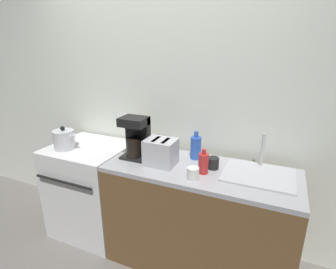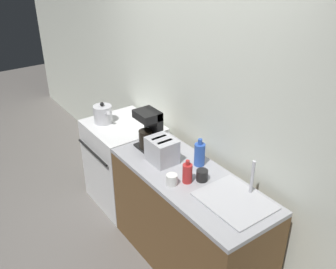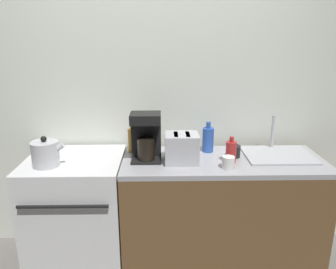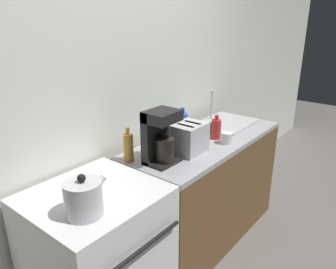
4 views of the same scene
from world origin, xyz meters
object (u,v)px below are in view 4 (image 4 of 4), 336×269
coffee_maker (160,136)px  cup_white (226,138)px  cup_black (208,129)px  toaster (189,138)px  stove (99,258)px  kettle (84,198)px  bottle_amber (128,147)px  bottle_red (216,129)px  bottle_blue (182,125)px

coffee_maker → cup_white: 0.62m
cup_black → toaster: bearing=-166.9°
stove → coffee_maker: (0.54, -0.02, 0.63)m
kettle → toaster: kettle is taller
cup_white → toaster: bearing=157.8°
kettle → bottle_amber: 0.65m
stove → coffee_maker: 0.83m
stove → cup_black: cup_black is taller
bottle_red → cup_black: bottle_red is taller
stove → cup_black: (1.21, 0.02, 0.49)m
stove → toaster: size_ratio=3.80×
bottle_red → bottle_amber: 0.77m
bottle_red → bottle_blue: size_ratio=0.80×
kettle → coffee_maker: size_ratio=0.66×
bottle_red → cup_white: size_ratio=2.21×
coffee_maker → bottle_blue: coffee_maker is taller
toaster → bottle_red: 0.36m
stove → cup_black: 1.30m
toaster → cup_white: size_ratio=2.76×
coffee_maker → bottle_blue: bearing=19.5°
kettle → toaster: bearing=3.4°
coffee_maker → bottle_amber: (-0.12, 0.17, -0.08)m
stove → cup_white: (1.12, -0.20, 0.49)m
bottle_amber → cup_white: size_ratio=2.72×
toaster → coffee_maker: 0.27m
cup_black → stove: bearing=-179.0°
kettle → bottle_amber: bottle_amber is taller
bottle_amber → cup_white: 0.78m
coffee_maker → bottle_amber: coffee_maker is taller
toaster → cup_black: bearing=13.1°
stove → bottle_blue: size_ratio=3.81×
stove → bottle_red: bearing=-4.3°
toaster → coffee_maker: bearing=168.7°
coffee_maker → cup_white: (0.57, -0.18, -0.14)m
bottle_red → bottle_blue: 0.27m
bottle_amber → kettle: bearing=-154.3°
cup_white → cup_black: size_ratio=0.97×
kettle → cup_black: kettle is taller
cup_white → cup_black: (0.09, 0.22, 0.00)m
stove → cup_white: 1.24m
bottle_blue → bottle_amber: bottle_blue is taller
stove → kettle: kettle is taller
kettle → bottle_blue: bottle_blue is taller
coffee_maker → cup_white: coffee_maker is taller
stove → bottle_red: bottle_red is taller
kettle → toaster: (0.96, 0.06, 0.01)m
bottle_red → bottle_blue: bearing=120.1°
bottle_amber → cup_black: bottle_amber is taller
bottle_blue → bottle_red: bearing=-59.9°
bottle_amber → coffee_maker: bearing=-55.5°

